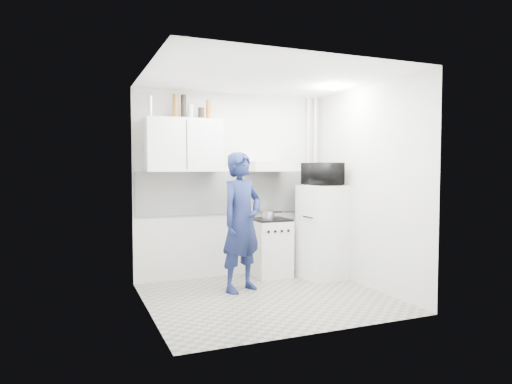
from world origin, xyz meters
name	(u,v)px	position (x,y,z in m)	size (l,w,h in m)	color
floor	(268,298)	(0.00, 0.00, 0.00)	(2.80, 2.80, 0.00)	gray
ceiling	(268,77)	(0.00, 0.00, 2.60)	(2.80, 2.80, 0.00)	white
wall_back	(233,185)	(0.00, 1.25, 1.30)	(2.80, 2.80, 0.00)	silver
wall_left	(147,191)	(-1.40, 0.00, 1.30)	(2.60, 2.60, 0.00)	silver
wall_right	(367,187)	(1.40, 0.00, 1.30)	(2.60, 2.60, 0.00)	silver
person	(242,222)	(-0.17, 0.42, 0.87)	(0.64, 0.42, 1.74)	#151D44
stove	(271,248)	(0.49, 1.00, 0.40)	(0.50, 0.50, 0.80)	silver
fridge	(322,232)	(1.10, 0.61, 0.65)	(0.54, 0.54, 1.31)	white
stove_top	(271,220)	(0.49, 1.00, 0.81)	(0.48, 0.48, 0.03)	black
saucepan	(268,214)	(0.47, 1.07, 0.88)	(0.19, 0.19, 0.10)	silver
microwave	(323,174)	(1.10, 0.61, 1.46)	(0.38, 0.57, 0.31)	black
bottle_a	(150,107)	(-1.18, 1.07, 2.34)	(0.06, 0.06, 0.27)	silver
bottle_c	(175,106)	(-0.86, 1.07, 2.36)	(0.08, 0.08, 0.31)	brown
bottle_d	(184,107)	(-0.75, 1.07, 2.36)	(0.07, 0.07, 0.31)	black
canister_a	(191,112)	(-0.65, 1.07, 2.29)	(0.08, 0.08, 0.19)	#B2B7BC
canister_b	(201,113)	(-0.51, 1.07, 2.28)	(0.08, 0.08, 0.16)	black
bottle_e	(208,110)	(-0.41, 1.07, 2.33)	(0.07, 0.07, 0.26)	brown
upper_cabinet	(184,145)	(-0.75, 1.07, 1.85)	(1.00, 0.35, 0.70)	white
range_hood	(269,166)	(0.45, 1.00, 1.57)	(0.60, 0.50, 0.14)	silver
backsplash	(233,192)	(0.00, 1.24, 1.20)	(2.74, 0.03, 0.60)	white
pipe_a	(315,184)	(1.30, 1.17, 1.30)	(0.05, 0.05, 2.60)	silver
pipe_b	(308,184)	(1.18, 1.17, 1.30)	(0.04, 0.04, 2.60)	silver
ceiling_spot_fixture	(333,88)	(1.00, 0.20, 2.57)	(0.10, 0.10, 0.02)	white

